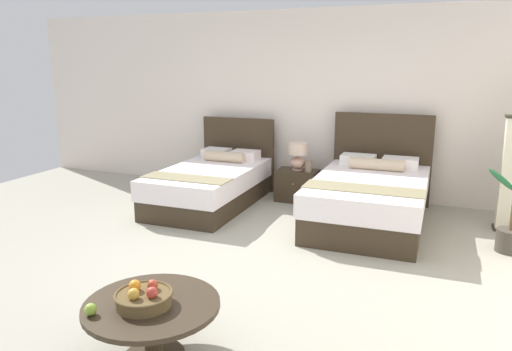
% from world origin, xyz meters
% --- Properties ---
extents(ground_plane, '(9.86, 9.40, 0.02)m').
position_xyz_m(ground_plane, '(0.00, 0.00, -0.01)').
color(ground_plane, '#A4A190').
extents(wall_back, '(9.86, 0.12, 2.73)m').
position_xyz_m(wall_back, '(0.00, 2.90, 1.37)').
color(wall_back, silver).
rests_on(wall_back, ground).
extents(bed_near_window, '(1.18, 2.09, 1.13)m').
position_xyz_m(bed_near_window, '(-1.10, 1.70, 0.30)').
color(bed_near_window, '#382B1C').
rests_on(bed_near_window, ground).
extents(bed_near_corner, '(1.35, 2.13, 1.28)m').
position_xyz_m(bed_near_corner, '(1.10, 1.71, 0.33)').
color(bed_near_corner, '#382B1C').
rests_on(bed_near_corner, ground).
extents(nightstand, '(0.58, 0.41, 0.45)m').
position_xyz_m(nightstand, '(-0.04, 2.33, 0.23)').
color(nightstand, '#382B1C').
rests_on(nightstand, ground).
extents(table_lamp, '(0.28, 0.28, 0.39)m').
position_xyz_m(table_lamp, '(-0.04, 2.35, 0.68)').
color(table_lamp, '#D0A38D').
rests_on(table_lamp, nightstand).
extents(vase, '(0.10, 0.10, 0.16)m').
position_xyz_m(vase, '(0.14, 2.29, 0.53)').
color(vase, gray).
rests_on(vase, nightstand).
extents(coffee_table, '(0.91, 0.91, 0.41)m').
position_xyz_m(coffee_table, '(0.19, -1.72, 0.32)').
color(coffee_table, '#382B1C').
rests_on(coffee_table, ground).
extents(fruit_bowl, '(0.39, 0.39, 0.16)m').
position_xyz_m(fruit_bowl, '(0.16, -1.77, 0.47)').
color(fruit_bowl, brown).
rests_on(fruit_bowl, coffee_table).
extents(loose_apple, '(0.08, 0.08, 0.08)m').
position_xyz_m(loose_apple, '(-0.08, -2.00, 0.45)').
color(loose_apple, '#8EB53A').
rests_on(loose_apple, coffee_table).
extents(floor_lamp_corner, '(0.23, 0.23, 1.38)m').
position_xyz_m(floor_lamp_corner, '(2.64, 2.05, 0.69)').
color(floor_lamp_corner, '#2B291D').
rests_on(floor_lamp_corner, ground).
extents(potted_palm, '(0.51, 0.49, 0.94)m').
position_xyz_m(potted_palm, '(2.63, 1.30, 0.27)').
color(potted_palm, '#484238').
rests_on(potted_palm, ground).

